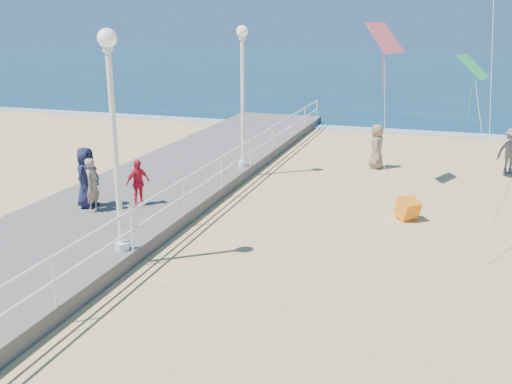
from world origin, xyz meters
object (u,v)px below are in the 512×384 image
(box_kite, at_px, (407,211))
(spectator_4, at_px, (86,177))
(spectator_6, at_px, (93,185))
(beach_walker_c, at_px, (377,146))
(spectator_3, at_px, (138,183))
(beach_walker_a, at_px, (511,151))
(lamp_post_mid, at_px, (113,120))
(lamp_post_far, at_px, (242,82))

(box_kite, bearing_deg, spectator_4, 157.52)
(spectator_6, xyz_separation_m, beach_walker_c, (7.21, 9.45, -0.29))
(spectator_4, relative_size, spectator_6, 1.16)
(spectator_3, relative_size, beach_walker_a, 0.77)
(spectator_4, distance_m, beach_walker_c, 11.93)
(beach_walker_a, relative_size, beach_walker_c, 1.01)
(spectator_4, relative_size, beach_walker_a, 1.01)
(beach_walker_a, bearing_deg, spectator_6, -164.62)
(lamp_post_mid, relative_size, spectator_4, 2.85)
(beach_walker_a, relative_size, box_kite, 3.08)
(beach_walker_c, bearing_deg, lamp_post_mid, -28.10)
(lamp_post_mid, height_order, lamp_post_far, same)
(beach_walker_a, bearing_deg, lamp_post_far, 175.91)
(lamp_post_far, relative_size, spectator_3, 3.73)
(lamp_post_mid, relative_size, beach_walker_c, 2.90)
(lamp_post_mid, xyz_separation_m, lamp_post_far, (0.00, 9.00, 0.00))
(spectator_6, xyz_separation_m, beach_walker_a, (12.38, 10.20, -0.28))
(spectator_4, relative_size, beach_walker_c, 1.01)
(spectator_6, bearing_deg, spectator_3, -49.78)
(spectator_3, bearing_deg, beach_walker_a, -26.52)
(beach_walker_c, height_order, box_kite, beach_walker_c)
(lamp_post_mid, height_order, spectator_4, lamp_post_mid)
(spectator_3, relative_size, box_kite, 2.38)
(lamp_post_mid, relative_size, box_kite, 8.87)
(spectator_3, bearing_deg, beach_walker_c, -11.83)
(lamp_post_mid, relative_size, spectator_6, 3.31)
(spectator_6, bearing_deg, beach_walker_a, -53.71)
(lamp_post_far, distance_m, box_kite, 8.05)
(spectator_4, height_order, box_kite, spectator_4)
(beach_walker_a, distance_m, box_kite, 7.80)
(lamp_post_far, xyz_separation_m, spectator_4, (-2.79, -6.29, -2.33))
(lamp_post_far, bearing_deg, spectator_3, -104.13)
(lamp_post_mid, xyz_separation_m, beach_walker_a, (9.98, 12.64, -2.74))
(lamp_post_far, height_order, beach_walker_c, lamp_post_far)
(beach_walker_c, bearing_deg, beach_walker_a, 92.20)
(box_kite, bearing_deg, lamp_post_mid, -179.14)
(lamp_post_far, bearing_deg, box_kite, -26.97)
(lamp_post_far, relative_size, box_kite, 8.87)
(spectator_3, xyz_separation_m, beach_walker_a, (11.40, 9.28, -0.19))
(spectator_6, height_order, beach_walker_a, spectator_6)
(spectator_3, bearing_deg, lamp_post_far, 10.21)
(lamp_post_mid, height_order, beach_walker_a, lamp_post_mid)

